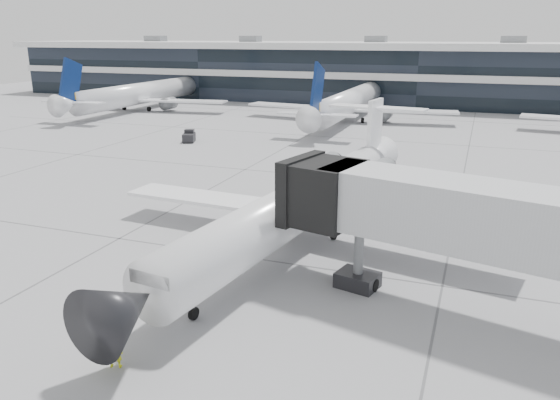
% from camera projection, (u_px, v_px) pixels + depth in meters
% --- Properties ---
extents(ground, '(220.00, 220.00, 0.00)m').
position_uv_depth(ground, '(264.00, 260.00, 31.64)').
color(ground, gray).
rests_on(ground, ground).
extents(terminal, '(170.00, 22.00, 10.00)m').
position_uv_depth(terminal, '(424.00, 76.00, 103.81)').
color(terminal, black).
rests_on(terminal, ground).
extents(bg_jet_left, '(32.00, 40.00, 9.60)m').
position_uv_depth(bg_jet_left, '(143.00, 109.00, 95.95)').
color(bg_jet_left, white).
rests_on(bg_jet_left, ground).
extents(bg_jet_center, '(32.00, 40.00, 9.60)m').
position_uv_depth(bg_jet_center, '(349.00, 120.00, 83.67)').
color(bg_jet_center, white).
rests_on(bg_jet_center, ground).
extents(regional_jet, '(26.31, 32.83, 7.59)m').
position_uv_depth(regional_jet, '(303.00, 202.00, 33.81)').
color(regional_jet, white).
rests_on(regional_jet, ground).
extents(jet_bridge, '(20.31, 8.40, 6.58)m').
position_uv_depth(jet_bridge, '(521.00, 227.00, 22.87)').
color(jet_bridge, silver).
rests_on(jet_bridge, ground).
extents(ramp_worker, '(0.79, 0.64, 1.89)m').
position_uv_depth(ramp_worker, '(114.00, 345.00, 21.17)').
color(ramp_worker, yellow).
rests_on(ramp_worker, ground).
extents(traffic_cone, '(0.57, 0.57, 0.64)m').
position_uv_depth(traffic_cone, '(312.00, 186.00, 45.94)').
color(traffic_cone, '#FF3D0D').
rests_on(traffic_cone, ground).
extents(far_tug, '(2.05, 2.59, 1.44)m').
position_uv_depth(far_tug, '(189.00, 137.00, 66.54)').
color(far_tug, black).
rests_on(far_tug, ground).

